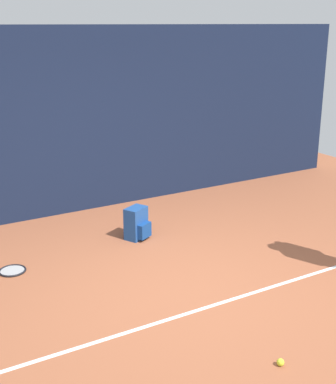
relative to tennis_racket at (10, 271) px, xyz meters
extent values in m
plane|color=#9E5638|center=(1.61, -1.35, -0.01)|extent=(12.00, 12.00, 0.00)
cube|color=#141E38|center=(1.61, 1.65, 1.38)|extent=(10.00, 0.10, 2.79)
cube|color=white|center=(1.61, -1.85, -0.01)|extent=(9.00, 0.05, 0.00)
torus|color=black|center=(0.03, 0.00, 0.00)|extent=(0.36, 0.36, 0.02)
cylinder|color=#B2B2B2|center=(0.03, 0.00, 0.00)|extent=(0.30, 0.30, 0.00)
cube|color=#1E478C|center=(1.76, 0.17, 0.21)|extent=(0.36, 0.31, 0.44)
cube|color=navy|center=(1.83, 0.05, 0.13)|extent=(0.23, 0.17, 0.20)
sphere|color=#CCE033|center=(1.54, -2.97, 0.02)|extent=(0.07, 0.07, 0.07)
camera|label=1|loc=(-1.24, -5.81, 2.80)|focal=49.41mm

